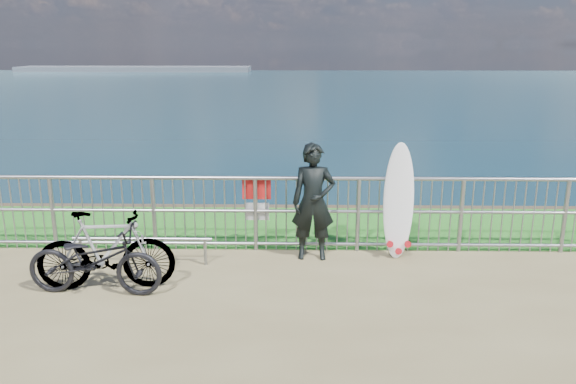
{
  "coord_description": "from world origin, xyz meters",
  "views": [
    {
      "loc": [
        0.13,
        -6.26,
        2.96
      ],
      "look_at": [
        -0.02,
        1.2,
        1.0
      ],
      "focal_mm": 35.0,
      "sensor_mm": 36.0,
      "label": 1
    }
  ],
  "objects_px": {
    "surfer": "(313,202)",
    "bicycle_far": "(106,250)",
    "surfboard": "(398,205)",
    "bicycle_near": "(94,260)"
  },
  "relations": [
    {
      "from": "surfer",
      "to": "bicycle_far",
      "type": "xyz_separation_m",
      "value": [
        -2.59,
        -1.11,
        -0.32
      ]
    },
    {
      "from": "surfboard",
      "to": "bicycle_near",
      "type": "bearing_deg",
      "value": -160.39
    },
    {
      "from": "surfboard",
      "to": "bicycle_far",
      "type": "bearing_deg",
      "value": -161.89
    },
    {
      "from": "bicycle_far",
      "to": "surfer",
      "type": "bearing_deg",
      "value": -72.88
    },
    {
      "from": "bicycle_near",
      "to": "bicycle_far",
      "type": "xyz_separation_m",
      "value": [
        0.09,
        0.15,
        0.07
      ]
    },
    {
      "from": "surfer",
      "to": "bicycle_near",
      "type": "height_order",
      "value": "surfer"
    },
    {
      "from": "surfboard",
      "to": "bicycle_far",
      "type": "relative_size",
      "value": 0.98
    },
    {
      "from": "surfboard",
      "to": "bicycle_far",
      "type": "distance_m",
      "value": 4.01
    },
    {
      "from": "surfboard",
      "to": "bicycle_near",
      "type": "relative_size",
      "value": 0.99
    },
    {
      "from": "bicycle_near",
      "to": "bicycle_far",
      "type": "distance_m",
      "value": 0.19
    }
  ]
}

